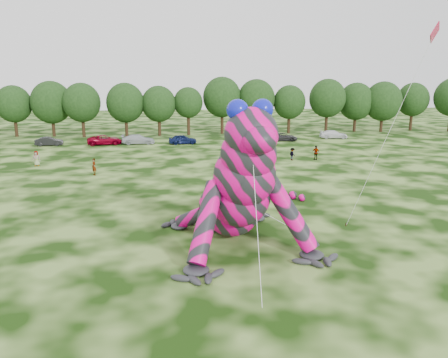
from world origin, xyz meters
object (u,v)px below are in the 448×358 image
tree_5 (52,109)px  spectator_2 (292,154)px  tree_16 (412,107)px  car_3 (138,139)px  inflatable_gecko (226,166)px  tree_13 (327,106)px  tree_4 (14,111)px  tree_15 (383,107)px  car_7 (333,134)px  car_2 (105,140)px  spectator_0 (94,167)px  car_4 (183,139)px  tree_7 (126,110)px  spectator_3 (316,153)px  tree_14 (356,107)px  car_6 (284,137)px  car_1 (49,141)px  tree_9 (188,111)px  tree_8 (159,111)px  car_5 (244,137)px  flying_kite (428,47)px  tree_12 (289,109)px  spectator_4 (36,158)px  tree_10 (222,105)px  tree_6 (82,110)px  tree_11 (256,107)px

tree_5 → spectator_2: 45.87m
tree_16 → car_3: 54.32m
inflatable_gecko → tree_13: (25.53, 51.53, 0.38)m
inflatable_gecko → tree_4: size_ratio=2.07×
tree_15 → car_7: bearing=-147.9°
car_2 → spectator_0: size_ratio=2.92×
tree_15 → car_4: (-38.81, -11.36, -4.06)m
tree_7 → spectator_3: size_ratio=5.11×
tree_14 → car_6: 20.41m
car_1 → spectator_0: 24.53m
car_6 → tree_9: bearing=70.5°
tree_8 → car_5: size_ratio=2.10×
tree_5 → tree_13: bearing=-1.5°
flying_kite → tree_9: flying_kite is taller
tree_5 → tree_12: bearing=-0.9°
tree_5 → spectator_2: bearing=-37.1°
tree_13 → spectator_4: size_ratio=5.62×
car_6 → car_7: (9.37, 1.94, 0.06)m
flying_kite → spectator_0: (-24.14, 22.03, -11.32)m
car_5 → car_7: bearing=-74.5°
car_3 → tree_7: bearing=17.0°
tree_10 → car_1: 30.99m
inflatable_gecko → tree_12: inflatable_gecko is taller
tree_12 → spectator_4: 46.83m
car_7 → spectator_4: (-44.23, -18.90, 0.20)m
flying_kite → tree_6: 62.61m
flying_kite → tree_14: bearing=70.4°
tree_5 → car_3: 19.77m
spectator_2 → car_2: bearing=38.5°
car_1 → car_4: car_4 is taller
tree_4 → tree_6: size_ratio=0.95×
tree_14 → car_6: (-16.88, -10.74, -4.06)m
car_5 → tree_10: bearing=24.7°
tree_4 → spectator_3: bearing=-31.1°
spectator_3 → car_2: bearing=-161.4°
tree_4 → car_1: (8.62, -11.61, -3.85)m
tree_16 → car_4: bearing=-164.2°
tree_15 → spectator_0: size_ratio=5.17×
car_4 → spectator_0: size_ratio=2.38×
tree_14 → car_5: tree_14 is taller
tree_12 → spectator_4: size_ratio=4.98×
car_1 → car_2: 8.46m
tree_4 → tree_11: size_ratio=0.90×
tree_6 → tree_5: bearing=162.5°
tree_16 → car_1: size_ratio=2.27×
car_4 → spectator_4: 23.64m
tree_4 → tree_5: (6.52, -0.28, 0.37)m
car_2 → spectator_2: bearing=-132.1°
tree_4 → tree_9: (30.71, -1.37, -0.19)m
inflatable_gecko → spectator_2: 28.17m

